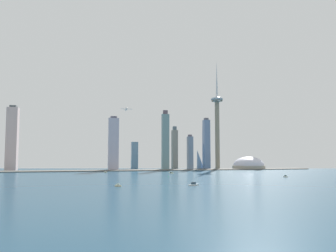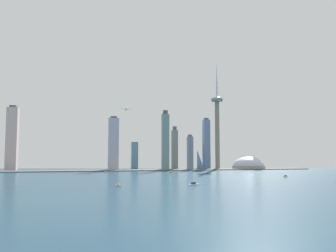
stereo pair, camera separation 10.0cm
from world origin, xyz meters
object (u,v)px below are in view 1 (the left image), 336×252
skyscraper_3 (257,146)px  boat_0 (118,185)px  airplane (126,109)px  skyscraper_8 (199,157)px  skyscraper_1 (134,155)px  boat_3 (171,173)px  boat_4 (286,176)px  stadium_dome (249,166)px  skyscraper_5 (113,144)px  skyscraper_2 (175,149)px  skyscraper_0 (206,144)px  skyscraper_6 (165,141)px  skyscraper_4 (12,138)px  channel_buoy_0 (168,176)px  observation_tower (217,117)px  skyscraper_7 (190,153)px  boat_2 (194,184)px  boat_1 (106,172)px

skyscraper_3 → boat_0: (-458.59, -511.68, -65.04)m
airplane → skyscraper_8: bearing=102.9°
skyscraper_1 → skyscraper_8: size_ratio=1.07×
boat_0 → boat_3: bearing=95.1°
boat_4 → skyscraper_3: bearing=99.1°
stadium_dome → skyscraper_5: size_ratio=0.64×
skyscraper_3 → skyscraper_5: size_ratio=0.98×
skyscraper_2 → skyscraper_0: bearing=9.2°
skyscraper_8 → skyscraper_6: bearing=-146.4°
skyscraper_2 → airplane: size_ratio=3.52×
skyscraper_4 → boat_4: bearing=-35.4°
skyscraper_3 → boat_3: 397.88m
stadium_dome → skyscraper_3: bearing=49.3°
skyscraper_0 → skyscraper_8: size_ratio=2.04×
channel_buoy_0 → stadium_dome: bearing=42.9°
boat_4 → skyscraper_4: bearing=174.0°
observation_tower → skyscraper_2: (-119.87, 15.26, -89.21)m
skyscraper_8 → skyscraper_5: bearing=-164.0°
observation_tower → skyscraper_6: 168.84m
skyscraper_8 → boat_3: size_ratio=3.93×
boat_3 → airplane: (-82.33, 179.48, 160.82)m
skyscraper_3 → observation_tower: bearing=-159.2°
skyscraper_6 → airplane: size_ratio=4.72×
skyscraper_3 → skyscraper_8: skyscraper_3 is taller
observation_tower → skyscraper_4: size_ratio=1.83×
skyscraper_7 → boat_3: size_ratio=5.13×
boat_0 → skyscraper_8: bearing=92.8°
skyscraper_2 → skyscraper_5: skyscraper_5 is taller
observation_tower → skyscraper_4: observation_tower is taller
skyscraper_5 → boat_0: bearing=-92.6°
skyscraper_1 → airplane: size_ratio=2.26×
skyscraper_4 → boat_3: bearing=-29.9°
skyscraper_8 → boat_4: skyscraper_8 is taller
skyscraper_2 → boat_2: bearing=-100.7°
skyscraper_0 → skyscraper_3: bearing=8.4°
stadium_dome → boat_0: (-395.06, -437.80, -7.73)m
skyscraper_6 → skyscraper_5: bearing=177.6°
boat_1 → skyscraper_3: bearing=-4.7°
boat_3 → boat_2: bearing=-13.6°
skyscraper_4 → airplane: size_ratio=5.01×
skyscraper_2 → skyscraper_3: size_ratio=0.87×
skyscraper_1 → boat_3: size_ratio=4.19×
skyscraper_4 → skyscraper_1: bearing=4.0°
stadium_dome → skyscraper_7: 179.42m
skyscraper_7 → boat_2: (-120.54, -430.79, -43.19)m
observation_tower → skyscraper_3: 177.22m
skyscraper_5 → boat_2: (79.03, -454.17, -66.55)m
stadium_dome → airplane: bearing=175.3°
skyscraper_4 → skyscraper_8: (511.56, 16.55, -49.13)m
boat_4 → airplane: bearing=155.4°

